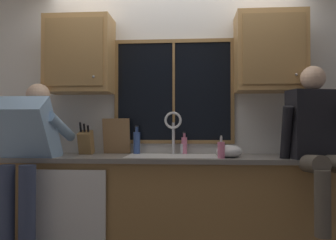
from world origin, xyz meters
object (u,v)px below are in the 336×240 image
at_px(person_sitting_on_counter, 318,136).
at_px(cutting_board, 116,136).
at_px(person_standing, 26,153).
at_px(bottle_tall_clear, 137,142).
at_px(knife_block, 86,143).
at_px(soap_dispenser, 221,150).
at_px(mixing_bowl, 229,151).
at_px(bottle_green_glass, 184,145).

relative_size(person_sitting_on_counter, cutting_board, 3.66).
distance_m(person_standing, bottle_tall_clear, 0.99).
xyz_separation_m(cutting_board, bottle_tall_clear, (0.20, -0.02, -0.06)).
bearing_deg(knife_block, cutting_board, 18.92).
relative_size(person_standing, soap_dispenser, 8.29).
distance_m(person_sitting_on_counter, soap_dispenser, 0.76).
height_order(person_sitting_on_counter, bottle_tall_clear, person_sitting_on_counter).
distance_m(person_sitting_on_counter, mixing_bowl, 0.71).
height_order(soap_dispenser, bottle_tall_clear, bottle_tall_clear).
bearing_deg(mixing_bowl, soap_dispenser, -129.51).
relative_size(bottle_green_glass, bottle_tall_clear, 0.77).
bearing_deg(bottle_tall_clear, person_standing, -148.54).
bearing_deg(knife_block, person_standing, -130.02).
bearing_deg(mixing_bowl, cutting_board, 162.57).
bearing_deg(person_sitting_on_counter, mixing_bowl, 166.93).
relative_size(person_sitting_on_counter, knife_block, 3.92).
relative_size(person_standing, bottle_green_glass, 7.49).
relative_size(knife_block, cutting_board, 0.93).
relative_size(person_standing, person_sitting_on_counter, 1.24).
distance_m(mixing_bowl, soap_dispenser, 0.12).
height_order(person_standing, bottle_tall_clear, person_standing).
xyz_separation_m(person_standing, cutting_board, (0.64, 0.53, 0.13)).
relative_size(person_standing, bottle_tall_clear, 5.78).
relative_size(person_sitting_on_counter, soap_dispenser, 6.67).
bearing_deg(person_sitting_on_counter, bottle_green_glass, 154.81).
height_order(cutting_board, bottle_green_glass, cutting_board).
distance_m(soap_dispenser, bottle_green_glass, 0.54).
bearing_deg(bottle_green_glass, bottle_tall_clear, -175.68).
height_order(knife_block, bottle_green_glass, knife_block).
bearing_deg(soap_dispenser, person_standing, -175.90).
relative_size(person_standing, mixing_bowl, 6.95).
height_order(knife_block, soap_dispenser, knife_block).
bearing_deg(soap_dispenser, bottle_tall_clear, 152.61).
xyz_separation_m(person_sitting_on_counter, soap_dispenser, (-0.75, 0.07, -0.11)).
height_order(knife_block, cutting_board, cutting_board).
bearing_deg(bottle_tall_clear, knife_block, -170.89).
bearing_deg(cutting_board, bottle_tall_clear, -4.94).
height_order(person_sitting_on_counter, mixing_bowl, person_sitting_on_counter).
bearing_deg(bottle_tall_clear, cutting_board, 175.06).
bearing_deg(cutting_board, person_sitting_on_counter, -15.73).
distance_m(person_standing, mixing_bowl, 1.69).
xyz_separation_m(soap_dispenser, bottle_tall_clear, (-0.77, 0.40, 0.04)).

